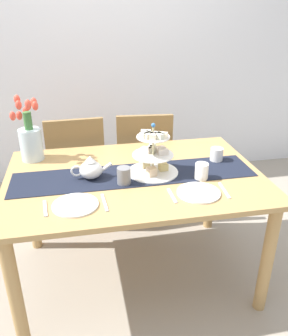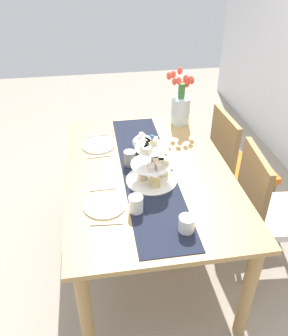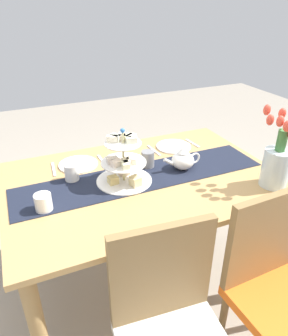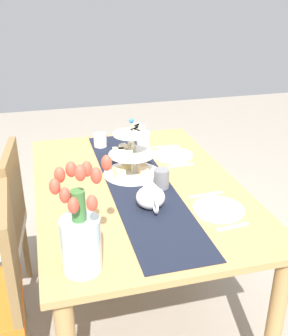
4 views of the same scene
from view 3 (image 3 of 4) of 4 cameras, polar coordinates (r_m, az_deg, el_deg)
ground_plane at (r=2.24m, az=-0.17°, el=-18.38°), size 8.00×8.00×0.00m
dining_table at (r=1.82m, az=-0.20°, el=-4.50°), size 1.49×1.00×0.74m
chair_left at (r=1.62m, az=22.78°, el=-18.63°), size 0.44×0.44×0.91m
chair_right at (r=1.38m, az=4.94°, el=-26.66°), size 0.46×0.46×0.91m
table_runner at (r=1.77m, az=-0.29°, el=-1.54°), size 1.41×0.31×0.00m
tiered_cake_stand at (r=1.68m, az=-3.64°, el=0.90°), size 0.30×0.30×0.30m
teapot at (r=1.84m, az=6.99°, el=1.48°), size 0.24×0.13×0.14m
tulip_vase at (r=1.77m, az=22.71°, el=1.26°), size 0.17×0.21×0.42m
cream_jug at (r=1.56m, az=-17.54°, el=-5.90°), size 0.08×0.08×0.08m
dinner_plate_left at (r=2.13m, az=5.32°, el=3.86°), size 0.23×0.23×0.01m
fork_left at (r=2.20m, az=8.65°, el=4.41°), size 0.03×0.15×0.01m
knife_left at (r=2.08m, az=1.78°, el=3.16°), size 0.02×0.17×0.01m
dinner_plate_right at (r=1.94m, az=-11.65°, el=0.64°), size 0.23×0.23×0.01m
fork_right at (r=1.96m, az=-7.54°, el=1.39°), size 0.02×0.15×0.01m
knife_right at (r=1.92m, az=-15.84°, el=-0.23°), size 0.03×0.17×0.01m
mug_grey at (r=1.86m, az=0.68°, el=1.63°), size 0.08×0.08×0.09m
mug_white_text at (r=1.77m, az=-12.83°, el=-0.79°), size 0.08×0.08×0.09m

